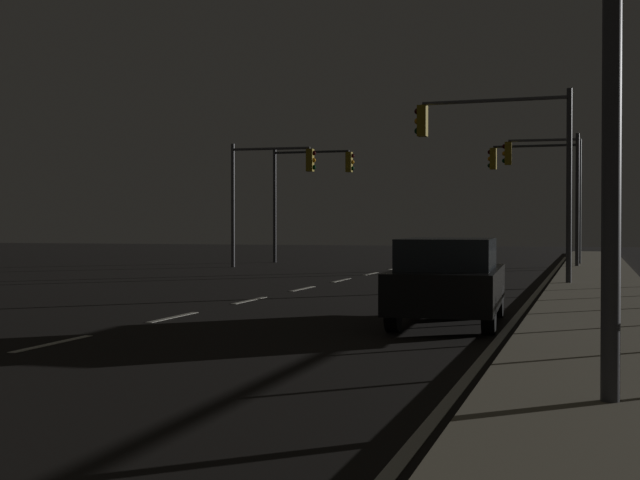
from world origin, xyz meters
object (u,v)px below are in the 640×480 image
at_px(car, 449,279).
at_px(traffic_light_mid_right, 500,147).
at_px(traffic_light_mid_left, 268,180).
at_px(traffic_light_far_left, 539,176).
at_px(traffic_light_overhead_east, 308,181).
at_px(traffic_light_far_right, 545,174).

xyz_separation_m(car, traffic_light_mid_right, (-0.12, 10.55, 3.33)).
bearing_deg(traffic_light_mid_left, car, -60.65).
distance_m(traffic_light_mid_right, traffic_light_far_left, 13.15).
relative_size(traffic_light_mid_right, traffic_light_mid_left, 1.06).
bearing_deg(traffic_light_mid_left, traffic_light_mid_right, -38.75).
distance_m(car, traffic_light_mid_right, 11.06).
height_order(traffic_light_mid_right, traffic_light_overhead_east, traffic_light_mid_right).
bearing_deg(car, traffic_light_mid_left, 119.35).
xyz_separation_m(car, traffic_light_overhead_east, (-10.54, 24.00, 3.11)).
bearing_deg(traffic_light_mid_left, traffic_light_overhead_east, 88.03).
xyz_separation_m(traffic_light_overhead_east, traffic_light_mid_left, (-0.17, -4.95, -0.19)).
bearing_deg(traffic_light_far_right, car, -91.73).
bearing_deg(traffic_light_far_right, traffic_light_far_left, 99.08).
xyz_separation_m(traffic_light_overhead_east, traffic_light_far_left, (10.80, -0.30, 0.03)).
relative_size(car, traffic_light_mid_left, 0.84).
bearing_deg(traffic_light_mid_right, traffic_light_far_right, 85.97).
bearing_deg(traffic_light_overhead_east, traffic_light_far_left, -1.61).
relative_size(traffic_light_overhead_east, traffic_light_far_left, 1.03).
height_order(car, traffic_light_mid_left, traffic_light_mid_left).
height_order(traffic_light_mid_right, traffic_light_mid_left, traffic_light_mid_right).
distance_m(car, traffic_light_far_left, 23.90).
distance_m(traffic_light_mid_right, traffic_light_mid_left, 13.59).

